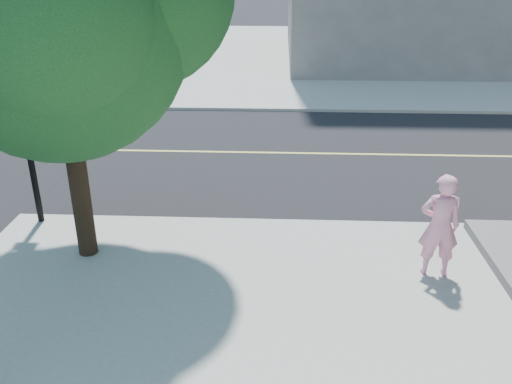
{
  "coord_description": "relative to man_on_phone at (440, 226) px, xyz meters",
  "views": [
    {
      "loc": [
        4.6,
        -10.24,
        5.25
      ],
      "look_at": [
        4.18,
        -1.27,
        1.3
      ],
      "focal_mm": 37.87,
      "sensor_mm": 36.0,
      "label": 1
    }
  ],
  "objects": [
    {
      "name": "road_ew",
      "position": [
        -7.32,
        6.49,
        -1.05
      ],
      "size": [
        140.0,
        9.0,
        0.01
      ],
      "primitive_type": "cube",
      "color": "black",
      "rests_on": "ground"
    },
    {
      "name": "man_on_phone",
      "position": [
        0.0,
        0.0,
        0.0
      ],
      "size": [
        0.71,
        0.49,
        1.87
      ],
      "primitive_type": "imported",
      "rotation": [
        0.0,
        0.0,
        3.08
      ],
      "color": "pink",
      "rests_on": "sidewalk_se"
    },
    {
      "name": "ground",
      "position": [
        -7.32,
        1.99,
        -1.06
      ],
      "size": [
        140.0,
        140.0,
        0.0
      ],
      "primitive_type": "plane",
      "color": "black",
      "rests_on": "ground"
    },
    {
      "name": "sidewalk_ne",
      "position": [
        6.18,
        23.49,
        -1.0
      ],
      "size": [
        29.0,
        25.0,
        0.12
      ],
      "primitive_type": "cube",
      "color": "#A0A199",
      "rests_on": "ground"
    }
  ]
}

